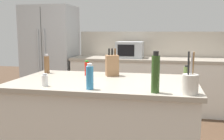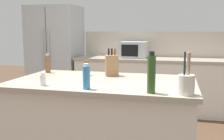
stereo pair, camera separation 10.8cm
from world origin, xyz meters
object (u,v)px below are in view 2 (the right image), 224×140
(refrigerator, at_px, (56,56))
(utensil_crock, at_px, (186,84))
(pepper_grinder, at_px, (48,64))
(spice_jar_oregano, at_px, (186,72))
(hot_sauce_bottle, at_px, (87,68))
(olive_oil_bottle, at_px, (151,74))
(dish_soap_bottle, at_px, (86,77))
(knife_block, at_px, (112,65))
(microwave, at_px, (134,50))
(salt_shaker, at_px, (43,80))

(refrigerator, distance_m, utensil_crock, 3.55)
(pepper_grinder, xyz_separation_m, spice_jar_oregano, (1.52, 0.03, -0.04))
(hot_sauce_bottle, relative_size, olive_oil_bottle, 0.50)
(dish_soap_bottle, bearing_deg, utensil_crock, -0.45)
(pepper_grinder, distance_m, dish_soap_bottle, 1.00)
(knife_block, xyz_separation_m, dish_soap_bottle, (-0.04, -0.67, -0.01))
(pepper_grinder, bearing_deg, knife_block, -2.65)
(refrigerator, xyz_separation_m, microwave, (1.53, -0.05, 0.15))
(refrigerator, xyz_separation_m, hot_sauce_bottle, (1.35, -2.01, 0.08))
(dish_soap_bottle, bearing_deg, hot_sauce_bottle, 109.25)
(utensil_crock, height_order, salt_shaker, utensil_crock)
(olive_oil_bottle, distance_m, dish_soap_bottle, 0.53)
(refrigerator, relative_size, knife_block, 6.46)
(refrigerator, distance_m, olive_oil_bottle, 3.39)
(dish_soap_bottle, bearing_deg, refrigerator, 120.70)
(olive_oil_bottle, xyz_separation_m, spice_jar_oregano, (0.28, 0.74, -0.09))
(knife_block, height_order, utensil_crock, utensil_crock)
(pepper_grinder, relative_size, hot_sauce_bottle, 1.33)
(refrigerator, xyz_separation_m, utensil_crock, (2.36, -2.66, 0.09))
(microwave, relative_size, olive_oil_bottle, 1.45)
(salt_shaker, height_order, dish_soap_bottle, dish_soap_bottle)
(salt_shaker, bearing_deg, hot_sauce_bottle, 72.47)
(microwave, distance_m, pepper_grinder, 2.01)
(refrigerator, height_order, hot_sauce_bottle, refrigerator)
(olive_oil_bottle, height_order, salt_shaker, olive_oil_bottle)
(utensil_crock, relative_size, olive_oil_bottle, 1.00)
(spice_jar_oregano, bearing_deg, knife_block, -175.19)
(refrigerator, bearing_deg, dish_soap_bottle, -59.30)
(olive_oil_bottle, bearing_deg, dish_soap_bottle, 178.96)
(knife_block, xyz_separation_m, salt_shaker, (-0.46, -0.63, -0.06))
(knife_block, relative_size, utensil_crock, 0.91)
(microwave, xyz_separation_m, dish_soap_bottle, (0.04, -2.60, -0.04))
(pepper_grinder, bearing_deg, hot_sauce_bottle, -7.60)
(utensil_crock, distance_m, hot_sauce_bottle, 1.20)
(salt_shaker, bearing_deg, microwave, 81.68)
(hot_sauce_bottle, bearing_deg, spice_jar_oregano, 5.26)
(hot_sauce_bottle, xyz_separation_m, dish_soap_bottle, (0.22, -0.64, 0.02))
(utensil_crock, bearing_deg, refrigerator, 131.59)
(microwave, bearing_deg, olive_oil_bottle, -77.80)
(refrigerator, distance_m, salt_shaker, 2.86)
(salt_shaker, relative_size, dish_soap_bottle, 0.52)
(olive_oil_bottle, relative_size, spice_jar_oregano, 2.57)
(dish_soap_bottle, xyz_separation_m, spice_jar_oregano, (0.80, 0.73, -0.04))
(pepper_grinder, height_order, dish_soap_bottle, pepper_grinder)
(microwave, xyz_separation_m, hot_sauce_bottle, (-0.18, -1.96, -0.07))
(utensil_crock, bearing_deg, hot_sauce_bottle, 147.34)
(refrigerator, relative_size, dish_soap_bottle, 8.87)
(refrigerator, height_order, olive_oil_bottle, refrigerator)
(pepper_grinder, relative_size, dish_soap_bottle, 1.01)
(refrigerator, bearing_deg, salt_shaker, -66.04)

